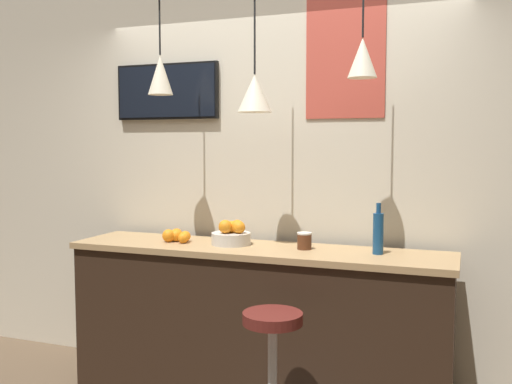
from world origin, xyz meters
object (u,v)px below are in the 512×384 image
fruit_bowl (232,234)px  mounted_tv (167,92)px  juice_bottle (378,232)px  spread_jar (304,241)px  bar_stool (273,369)px

fruit_bowl → mounted_tv: size_ratio=0.32×
juice_bottle → spread_jar: (-0.45, 0.00, -0.08)m
juice_bottle → mounted_tv: size_ratio=0.38×
fruit_bowl → spread_jar: (0.49, 0.00, -0.01)m
bar_stool → fruit_bowl: size_ratio=2.98×
mounted_tv → bar_stool: bearing=-39.0°
bar_stool → juice_bottle: bearing=53.7°
bar_stool → juice_bottle: (0.45, 0.61, 0.66)m
bar_stool → juice_bottle: 1.01m
bar_stool → fruit_bowl: bearing=128.8°
juice_bottle → mounted_tv: (-1.57, 0.30, 0.90)m
spread_jar → bar_stool: bearing=-89.9°
juice_bottle → mounted_tv: mounted_tv is taller
bar_stool → juice_bottle: juice_bottle is taller
bar_stool → spread_jar: bearing=90.1°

